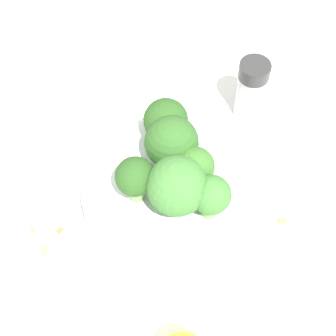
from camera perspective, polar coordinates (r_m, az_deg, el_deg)
ground_plane at (r=0.59m, az=0.00°, el=-4.05°), size 3.00×3.00×0.00m
bowl at (r=0.57m, az=0.00°, el=-3.03°), size 0.17×0.17×0.04m
broccoli_floret_0 at (r=0.54m, az=0.36°, el=2.60°), size 0.05×0.05×0.06m
broccoli_floret_1 at (r=0.51m, az=0.92°, el=-1.88°), size 0.06×0.06×0.07m
broccoli_floret_2 at (r=0.53m, az=2.73°, el=0.11°), size 0.04×0.04×0.05m
broccoli_floret_3 at (r=0.52m, az=-3.35°, el=-1.01°), size 0.04×0.04×0.05m
broccoli_floret_4 at (r=0.56m, az=-0.23°, el=4.77°), size 0.05×0.05×0.05m
broccoli_floret_5 at (r=0.51m, az=4.63°, el=-2.54°), size 0.04×0.04×0.05m
pepper_shaker at (r=0.64m, az=8.23°, el=7.99°), size 0.03×0.03×0.08m
almond_crumb_0 at (r=0.59m, az=-13.65°, el=-6.04°), size 0.00×0.01×0.01m
almond_crumb_1 at (r=0.58m, az=-10.98°, el=-6.14°), size 0.01×0.01×0.01m
almond_crumb_2 at (r=0.57m, az=-12.49°, el=-8.10°), size 0.01×0.01×0.01m
almond_crumb_3 at (r=0.59m, az=11.51°, el=-5.15°), size 0.01×0.01×0.01m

